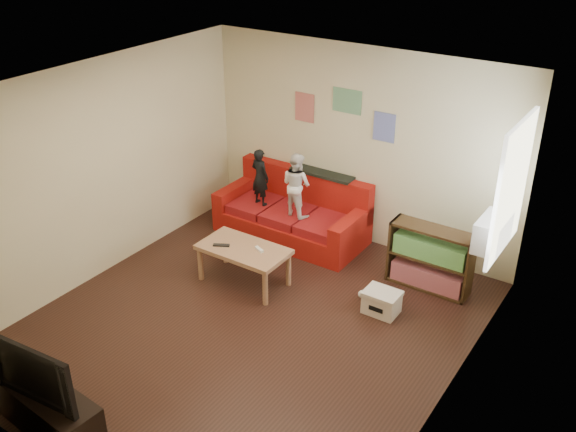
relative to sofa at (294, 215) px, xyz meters
The scene contains 17 objects.
room_shell 2.44m from the sofa, 70.23° to the right, with size 4.52×5.02×2.72m.
sofa is the anchor object (origin of this frame).
child_a 0.72m from the sofa, 159.26° to the right, with size 0.30×0.20×0.82m, color black.
child_b 0.62m from the sofa, 49.20° to the right, with size 0.43×0.34×0.89m, color white.
coffee_table 1.40m from the sofa, 83.23° to the right, with size 1.11×0.61×0.50m.
remote 1.52m from the sofa, 93.28° to the right, with size 0.20×0.05×0.02m, color black.
game_controller 1.40m from the sofa, 74.71° to the right, with size 0.14×0.04×0.03m, color white.
bookshelf 2.13m from the sofa, ahead, with size 1.02×0.31×0.82m.
window 3.28m from the sofa, ahead, with size 0.04×1.08×1.48m, color white.
ac_unit 2.98m from the sofa, ahead, with size 0.28×0.55×0.35m, color #B7B2A3.
artwork_left 1.50m from the sofa, 104.28° to the left, with size 0.30×0.01×0.40m, color #D87266.
artwork_center 1.78m from the sofa, 37.22° to the left, with size 0.42×0.01×0.32m, color #72B27F.
artwork_right 1.82m from the sofa, 20.70° to the left, with size 0.30×0.01×0.38m, color #727FCC.
file_box 2.14m from the sofa, 28.42° to the right, with size 0.41×0.31×0.28m.
tv_stand 4.33m from the sofa, 87.68° to the right, with size 1.16×0.39×0.44m, color black.
television 4.34m from the sofa, 87.68° to the right, with size 1.01×0.13×0.58m, color black.
tissue 1.80m from the sofa, 29.38° to the right, with size 0.09×0.09×0.09m, color white.
Camera 1 is at (3.63, -4.66, 4.42)m, focal length 40.00 mm.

